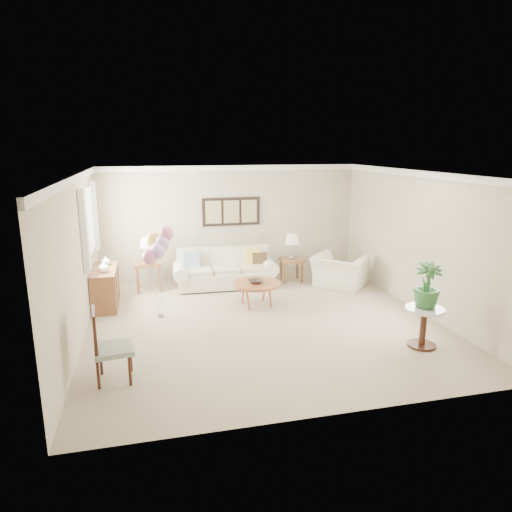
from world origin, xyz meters
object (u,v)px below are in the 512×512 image
(sofa, at_px, (225,272))
(armchair, at_px, (340,271))
(balloon_cluster, at_px, (157,247))
(accent_chair, at_px, (107,344))
(coffee_table, at_px, (256,284))

(sofa, height_order, armchair, sofa)
(sofa, relative_size, balloon_cluster, 1.37)
(accent_chair, bearing_deg, coffee_table, 42.73)
(sofa, bearing_deg, balloon_cluster, -133.12)
(armchair, bearing_deg, sofa, 30.97)
(armchair, xyz_separation_m, balloon_cluster, (-3.92, -0.96, 0.95))
(coffee_table, bearing_deg, armchair, 20.64)
(coffee_table, bearing_deg, sofa, 105.11)
(coffee_table, height_order, accent_chair, accent_chair)
(armchair, distance_m, accent_chair, 5.63)
(sofa, xyz_separation_m, balloon_cluster, (-1.47, -1.57, 0.97))
(armchair, distance_m, balloon_cluster, 4.15)
(accent_chair, bearing_deg, armchair, 34.20)
(coffee_table, relative_size, armchair, 0.87)
(coffee_table, xyz_separation_m, balloon_cluster, (-1.85, -0.18, 0.87))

